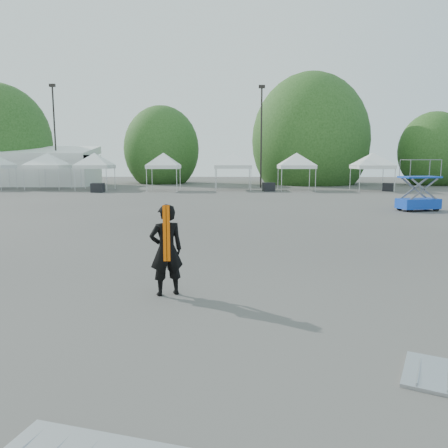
{
  "coord_description": "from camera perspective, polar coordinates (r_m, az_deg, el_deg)",
  "views": [
    {
      "loc": [
        0.08,
        -11.23,
        2.68
      ],
      "look_at": [
        -0.07,
        -1.84,
        1.3
      ],
      "focal_mm": 35.0,
      "sensor_mm": 36.0,
      "label": 1
    }
  ],
  "objects": [
    {
      "name": "ground",
      "position": [
        11.55,
        0.5,
        -5.07
      ],
      "size": [
        120.0,
        120.0,
        0.0
      ],
      "primitive_type": "plane",
      "color": "#474442",
      "rests_on": "ground"
    },
    {
      "name": "marquee",
      "position": [
        51.24,
        -24.78,
        6.79
      ],
      "size": [
        15.0,
        6.25,
        4.23
      ],
      "color": "white",
      "rests_on": "ground"
    },
    {
      "name": "light_pole_west",
      "position": [
        48.81,
        -21.25,
        11.42
      ],
      "size": [
        0.6,
        0.25,
        10.3
      ],
      "color": "black",
      "rests_on": "ground"
    },
    {
      "name": "light_pole_east",
      "position": [
        43.42,
        4.89,
        12.06
      ],
      "size": [
        0.6,
        0.25,
        9.8
      ],
      "color": "black",
      "rests_on": "ground"
    },
    {
      "name": "tree_mid_w",
      "position": [
        51.88,
        -8.14,
        9.64
      ],
      "size": [
        4.16,
        4.16,
        6.33
      ],
      "color": "#382314",
      "rests_on": "ground"
    },
    {
      "name": "tree_mid_e",
      "position": [
        51.06,
        11.19,
        10.61
      ],
      "size": [
        5.12,
        5.12,
        7.79
      ],
      "color": "#382314",
      "rests_on": "ground"
    },
    {
      "name": "tree_far_e",
      "position": [
        52.99,
        25.67,
        8.55
      ],
      "size": [
        3.84,
        3.84,
        5.84
      ],
      "color": "#382314",
      "rests_on": "ground"
    },
    {
      "name": "tent_b",
      "position": [
        43.62,
        -22.1,
        8.23
      ],
      "size": [
        4.67,
        4.67,
        3.88
      ],
      "color": "silver",
      "rests_on": "ground"
    },
    {
      "name": "tent_c",
      "position": [
        41.34,
        -16.56,
        8.52
      ],
      "size": [
        4.25,
        4.25,
        3.88
      ],
      "color": "silver",
      "rests_on": "ground"
    },
    {
      "name": "tent_d",
      "position": [
        39.31,
        -7.91,
        8.81
      ],
      "size": [
        3.95,
        3.95,
        3.88
      ],
      "color": "silver",
      "rests_on": "ground"
    },
    {
      "name": "tent_e",
      "position": [
        39.95,
        1.19,
        8.88
      ],
      "size": [
        4.69,
        4.69,
        3.88
      ],
      "color": "silver",
      "rests_on": "ground"
    },
    {
      "name": "tent_f",
      "position": [
        39.75,
        9.46,
        8.78
      ],
      "size": [
        4.42,
        4.42,
        3.88
      ],
      "color": "silver",
      "rests_on": "ground"
    },
    {
      "name": "tent_g",
      "position": [
        40.6,
        18.86,
        8.43
      ],
      "size": [
        4.48,
        4.48,
        3.88
      ],
      "color": "silver",
      "rests_on": "ground"
    },
    {
      "name": "man",
      "position": [
        8.73,
        -7.55,
        -3.38
      ],
      "size": [
        0.78,
        0.66,
        1.83
      ],
      "rotation": [
        0.0,
        0.0,
        3.53
      ],
      "color": "black",
      "rests_on": "ground"
    },
    {
      "name": "scissor_lift",
      "position": [
        25.34,
        24.14,
        4.65
      ],
      "size": [
        2.3,
        1.54,
        2.72
      ],
      "rotation": [
        0.0,
        0.0,
        0.25
      ],
      "color": "#0D49AC",
      "rests_on": "ground"
    },
    {
      "name": "crate_west",
      "position": [
        38.14,
        -16.17,
        4.57
      ],
      "size": [
        1.02,
        0.81,
        0.78
      ],
      "primitive_type": "cube",
      "rotation": [
        0.0,
        0.0,
        -0.03
      ],
      "color": "black",
      "rests_on": "ground"
    },
    {
      "name": "crate_mid",
      "position": [
        38.13,
        5.86,
        4.84
      ],
      "size": [
        1.11,
        0.94,
        0.75
      ],
      "primitive_type": "cube",
      "rotation": [
        0.0,
        0.0,
        0.21
      ],
      "color": "black",
      "rests_on": "ground"
    },
    {
      "name": "crate_east",
      "position": [
        40.64,
        20.61,
        4.53
      ],
      "size": [
        1.09,
        0.97,
        0.7
      ],
      "primitive_type": "cube",
      "rotation": [
        0.0,
        0.0,
        -0.36
      ],
      "color": "black",
      "rests_on": "ground"
    }
  ]
}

